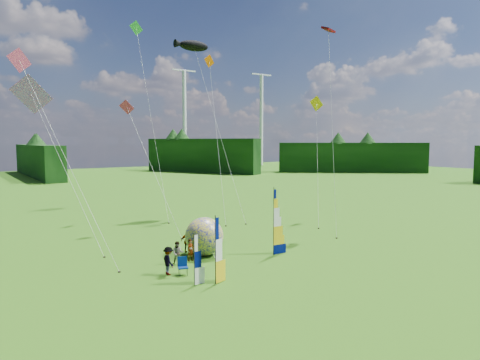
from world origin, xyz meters
TOP-DOWN VIEW (x-y plane):
  - ground at (0.00, 0.00)m, footprint 220.00×220.00m
  - treeline_ring at (0.00, 0.00)m, footprint 210.00×210.00m
  - turbine_left at (70.00, 95.00)m, footprint 8.00×1.20m
  - turbine_right at (45.00, 102.00)m, footprint 8.00×1.20m
  - feather_banner_main at (1.77, 3.81)m, footprint 1.28×0.17m
  - side_banner_left at (-4.93, 0.72)m, footprint 1.04×0.38m
  - side_banner_far at (-6.01, 1.23)m, footprint 0.87×0.13m
  - bol_inflatable at (-2.42, 6.41)m, footprint 2.83×2.83m
  - spectator_a at (-3.88, 5.72)m, footprint 0.63×0.51m
  - spectator_b at (-4.98, 5.44)m, footprint 0.83×0.71m
  - spectator_c at (-6.42, 3.78)m, footprint 0.42×1.12m
  - spectator_d at (-3.10, 7.69)m, footprint 0.97×1.01m
  - camp_chair at (-5.72, 3.24)m, footprint 0.80×0.80m
  - kite_whale at (6.70, 19.43)m, footprint 4.66×14.73m
  - kite_rainbow_delta at (-10.12, 12.87)m, footprint 9.22×11.76m
  - kite_parafoil at (10.84, 6.93)m, footprint 7.81×8.83m
  - small_kite_red at (-2.34, 15.59)m, footprint 7.21×10.47m
  - small_kite_orange at (6.11, 18.64)m, footprint 7.27×11.77m
  - small_kite_yellow at (13.28, 11.16)m, footprint 8.96×9.46m
  - small_kite_pink at (-10.80, 9.39)m, footprint 9.34×11.23m
  - small_kite_green at (0.70, 22.89)m, footprint 3.07×11.32m

SIDE VIEW (x-z plane):
  - ground at x=0.00m, z-range 0.00..0.00m
  - camp_chair at x=-5.72m, z-range 0.00..1.10m
  - spectator_a at x=-3.88m, z-range 0.00..1.50m
  - spectator_b at x=-4.98m, z-range 0.00..1.54m
  - spectator_d at x=-3.10m, z-range 0.00..1.70m
  - spectator_c at x=-6.42m, z-range 0.00..1.73m
  - bol_inflatable at x=-2.42m, z-range 0.00..2.74m
  - side_banner_far at x=-6.01m, z-range 0.00..2.87m
  - side_banner_left at x=-4.93m, z-range 0.00..3.82m
  - feather_banner_main at x=1.77m, z-range 0.00..4.70m
  - treeline_ring at x=0.00m, z-range 0.00..8.00m
  - small_kite_red at x=-2.34m, z-range 0.00..12.37m
  - small_kite_yellow at x=13.28m, z-range 0.00..13.49m
  - kite_rainbow_delta at x=-10.12m, z-range 0.00..14.03m
  - small_kite_pink at x=-10.80m, z-range 0.00..14.85m
  - small_kite_orange at x=6.11m, z-range 0.00..18.29m
  - kite_parafoil at x=10.84m, z-range 0.00..20.00m
  - kite_whale at x=6.70m, z-range 0.00..20.83m
  - small_kite_green at x=0.70m, z-range 0.00..21.94m
  - turbine_left at x=70.00m, z-range 0.00..30.00m
  - turbine_right at x=45.00m, z-range 0.00..30.00m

